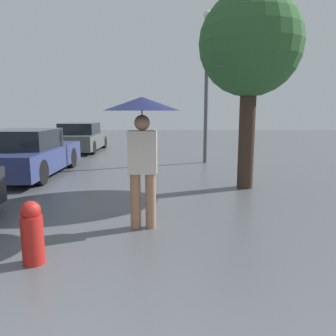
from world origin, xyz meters
name	(u,v)px	position (x,y,z in m)	size (l,w,h in m)	color
pedestrian	(143,125)	(0.18, 3.83, 1.55)	(1.11, 1.11, 1.95)	#9E7051
parked_car_middle	(28,154)	(-3.29, 7.94, 0.59)	(1.79, 4.05, 1.27)	navy
parked_car_farthest	(82,138)	(-3.29, 13.54, 0.58)	(1.70, 3.89, 1.24)	#4C514C
tree	(251,47)	(2.34, 6.47, 3.12)	(2.24, 2.24, 4.30)	#38281E
street_lamp	(207,76)	(1.83, 10.23, 2.91)	(0.28, 0.28, 4.93)	#515456
fire_hydrant	(33,233)	(-1.00, 2.63, 0.37)	(0.25, 0.25, 0.75)	#B21E19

